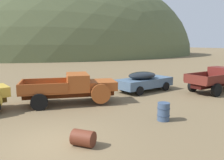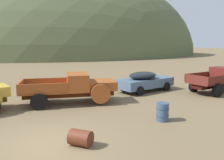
{
  "view_description": "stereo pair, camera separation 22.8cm",
  "coord_description": "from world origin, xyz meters",
  "px_view_note": "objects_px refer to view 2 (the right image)",
  "views": [
    {
      "loc": [
        -1.32,
        -8.47,
        3.79
      ],
      "look_at": [
        4.76,
        4.87,
        1.44
      ],
      "focal_mm": 36.96,
      "sensor_mm": 36.0,
      "label": 1
    },
    {
      "loc": [
        -1.11,
        -8.56,
        3.79
      ],
      "look_at": [
        4.76,
        4.87,
        1.44
      ],
      "focal_mm": 36.96,
      "sensor_mm": 36.0,
      "label": 2
    }
  ],
  "objects_px": {
    "car_chalk_blue": "(147,81)",
    "oil_drum_spare": "(162,112)",
    "truck_oxide_orange": "(76,87)",
    "truck_oxblood": "(222,79)",
    "oil_drum_by_truck": "(81,138)"
  },
  "relations": [
    {
      "from": "truck_oxide_orange",
      "to": "truck_oxblood",
      "type": "height_order",
      "value": "same"
    },
    {
      "from": "car_chalk_blue",
      "to": "oil_drum_spare",
      "type": "height_order",
      "value": "car_chalk_blue"
    },
    {
      "from": "car_chalk_blue",
      "to": "truck_oxblood",
      "type": "xyz_separation_m",
      "value": [
        5.46,
        -2.47,
        0.18
      ]
    },
    {
      "from": "truck_oxblood",
      "to": "truck_oxide_orange",
      "type": "bearing_deg",
      "value": 165.77
    },
    {
      "from": "truck_oxide_orange",
      "to": "oil_drum_by_truck",
      "type": "distance_m",
      "value": 6.41
    },
    {
      "from": "truck_oxide_orange",
      "to": "oil_drum_spare",
      "type": "bearing_deg",
      "value": -48.57
    },
    {
      "from": "oil_drum_spare",
      "to": "oil_drum_by_truck",
      "type": "height_order",
      "value": "oil_drum_spare"
    },
    {
      "from": "truck_oxide_orange",
      "to": "oil_drum_by_truck",
      "type": "height_order",
      "value": "truck_oxide_orange"
    },
    {
      "from": "truck_oxblood",
      "to": "oil_drum_by_truck",
      "type": "bearing_deg",
      "value": -167.59
    },
    {
      "from": "truck_oxide_orange",
      "to": "oil_drum_by_truck",
      "type": "bearing_deg",
      "value": -92.34
    },
    {
      "from": "car_chalk_blue",
      "to": "truck_oxblood",
      "type": "relative_size",
      "value": 0.87
    },
    {
      "from": "car_chalk_blue",
      "to": "oil_drum_by_truck",
      "type": "distance_m",
      "value": 10.79
    },
    {
      "from": "truck_oxide_orange",
      "to": "truck_oxblood",
      "type": "bearing_deg",
      "value": 5.92
    },
    {
      "from": "car_chalk_blue",
      "to": "truck_oxblood",
      "type": "distance_m",
      "value": 6.0
    },
    {
      "from": "car_chalk_blue",
      "to": "oil_drum_spare",
      "type": "distance_m",
      "value": 7.26
    }
  ]
}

